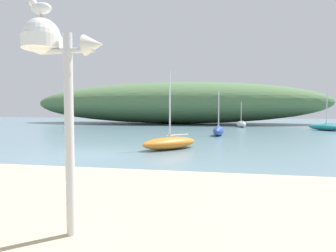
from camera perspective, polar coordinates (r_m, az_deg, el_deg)
The scene contains 8 objects.
ground_plane at distance 12.27m, azimuth -15.46°, elevation -5.69°, with size 120.00×120.00×0.00m, color slate.
distant_hill at distance 41.11m, azimuth 1.30°, elevation 4.83°, with size 44.19×13.00×6.12m, color #517547.
mast_structure at distance 4.00m, azimuth -23.18°, elevation 13.14°, with size 1.12×0.51×2.89m.
seagull_on_radar at distance 4.24m, azimuth -25.28°, elevation 21.62°, with size 0.37×0.15×0.26m.
sailboat_near_shore at distance 13.29m, azimuth 0.40°, elevation -3.52°, with size 2.88×3.04×3.78m.
sailboat_inner_mooring at distance 32.24m, azimuth 15.06°, elevation 0.38°, with size 1.34×2.62×2.90m.
sailboat_west_reach at distance 20.95m, azimuth 10.54°, elevation -0.95°, with size 1.01×2.66×3.38m.
sailboat_far_left at distance 30.05m, azimuth 30.25°, elevation -0.19°, with size 3.14×3.63×4.17m.
Camera 1 is at (5.32, -10.90, 1.87)m, focal length 29.07 mm.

